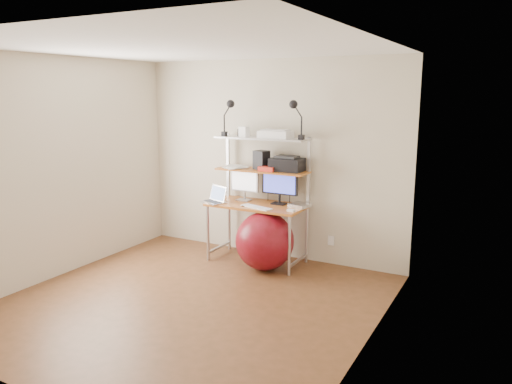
{
  "coord_description": "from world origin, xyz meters",
  "views": [
    {
      "loc": [
        2.82,
        -3.85,
        2.1
      ],
      "look_at": [
        0.14,
        1.15,
        0.96
      ],
      "focal_mm": 35.0,
      "sensor_mm": 36.0,
      "label": 1
    }
  ],
  "objects_px": {
    "monitor_black": "(280,185)",
    "printer": "(287,164)",
    "laptop": "(216,199)",
    "exercise_ball": "(265,241)",
    "monitor_silver": "(245,182)"
  },
  "relations": [
    {
      "from": "monitor_black",
      "to": "exercise_ball",
      "type": "xyz_separation_m",
      "value": [
        -0.03,
        -0.34,
        -0.63
      ]
    },
    {
      "from": "monitor_silver",
      "to": "monitor_black",
      "type": "bearing_deg",
      "value": 2.67
    },
    {
      "from": "exercise_ball",
      "to": "printer",
      "type": "bearing_deg",
      "value": 74.09
    },
    {
      "from": "printer",
      "to": "exercise_ball",
      "type": "relative_size",
      "value": 0.56
    },
    {
      "from": "printer",
      "to": "monitor_black",
      "type": "bearing_deg",
      "value": -159.71
    },
    {
      "from": "monitor_black",
      "to": "exercise_ball",
      "type": "bearing_deg",
      "value": -94.31
    },
    {
      "from": "monitor_black",
      "to": "printer",
      "type": "distance_m",
      "value": 0.27
    },
    {
      "from": "monitor_silver",
      "to": "printer",
      "type": "distance_m",
      "value": 0.63
    },
    {
      "from": "monitor_black",
      "to": "monitor_silver",
      "type": "bearing_deg",
      "value": -177.89
    },
    {
      "from": "laptop",
      "to": "exercise_ball",
      "type": "relative_size",
      "value": 0.51
    },
    {
      "from": "monitor_silver",
      "to": "monitor_black",
      "type": "height_order",
      "value": "monitor_black"
    },
    {
      "from": "monitor_black",
      "to": "printer",
      "type": "xyz_separation_m",
      "value": [
        0.08,
        0.03,
        0.26
      ]
    },
    {
      "from": "laptop",
      "to": "printer",
      "type": "height_order",
      "value": "printer"
    },
    {
      "from": "laptop",
      "to": "exercise_ball",
      "type": "height_order",
      "value": "laptop"
    },
    {
      "from": "monitor_black",
      "to": "laptop",
      "type": "relative_size",
      "value": 1.33
    }
  ]
}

